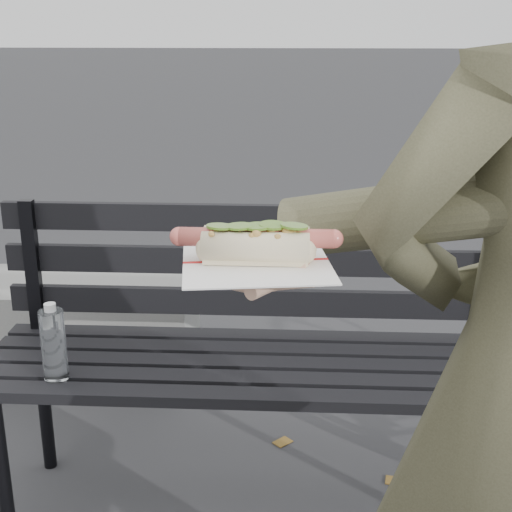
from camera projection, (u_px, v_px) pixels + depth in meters
The scene contains 3 objects.
park_bench at pixel (250, 336), 2.02m from camera, with size 1.50×0.44×0.88m.
concrete_block at pixel (45, 328), 2.86m from camera, with size 1.20×0.40×0.40m, color slate.
held_hotdog at pixel (409, 220), 0.97m from camera, with size 0.64×0.31×0.20m.
Camera 1 is at (0.12, -0.99, 1.37)m, focal length 50.00 mm.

